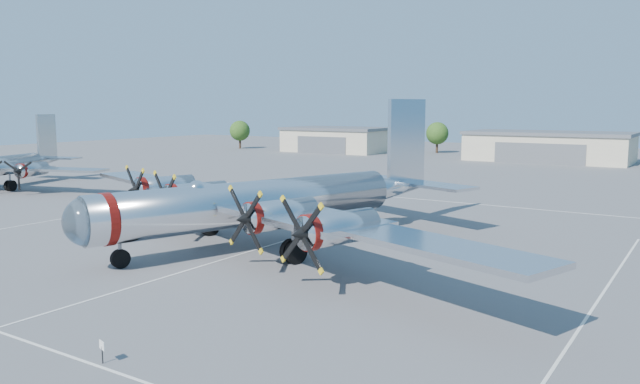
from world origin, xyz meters
The scene contains 8 objects.
ground centered at (0.00, 0.00, 0.00)m, with size 260.00×260.00×0.00m, color #59595C.
parking_lines centered at (0.00, -1.75, 0.01)m, with size 60.00×50.08×0.01m.
hangar_west centered at (-45.00, 81.96, 2.71)m, with size 22.60×14.60×5.40m.
hangar_center centered at (0.00, 81.96, 2.71)m, with size 28.60×14.60×5.40m.
tree_far_west centered at (-70.00, 78.00, 4.22)m, with size 4.80×4.80×6.64m.
tree_west centered at (-25.00, 90.00, 4.22)m, with size 4.80×4.80×6.64m.
main_bomber_b29 centered at (-0.24, -1.19, 0.00)m, with size 47.50×32.49×10.51m, color silver, non-canonical shape.
info_placard centered at (7.23, -21.73, 0.64)m, with size 0.46×0.18×0.91m.
Camera 1 is at (26.80, -36.46, 9.85)m, focal length 35.00 mm.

